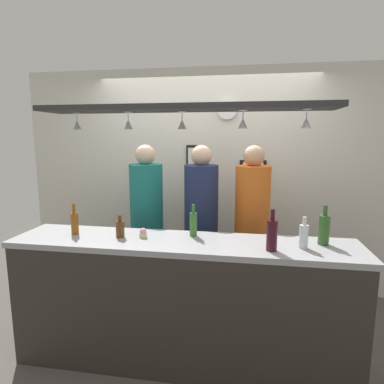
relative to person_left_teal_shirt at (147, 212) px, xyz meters
name	(u,v)px	position (x,y,z in m)	size (l,w,h in m)	color
ground_plane	(190,335)	(0.54, -0.45, -1.05)	(8.00, 8.00, 0.00)	#4C4742
back_wall	(206,181)	(0.54, 0.65, 0.25)	(4.40, 0.06, 2.60)	silver
bar_counter	(179,290)	(0.54, -0.95, -0.36)	(2.70, 0.55, 1.03)	#99999E
overhead_glass_rack	(183,108)	(0.54, -0.75, 0.98)	(2.20, 0.36, 0.04)	black
hanging_wineglass_far_left	(77,124)	(-0.34, -0.70, 0.86)	(0.07, 0.07, 0.13)	silver
hanging_wineglass_left	(128,124)	(0.10, -0.74, 0.86)	(0.07, 0.07, 0.13)	silver
hanging_wineglass_center_left	(182,124)	(0.52, -0.69, 0.86)	(0.07, 0.07, 0.13)	silver
hanging_wineglass_center	(243,123)	(0.98, -0.78, 0.86)	(0.07, 0.07, 0.13)	silver
hanging_wineglass_center_right	(306,122)	(1.41, -0.80, 0.86)	(0.07, 0.07, 0.13)	silver
person_left_teal_shirt	(147,212)	(0.00, 0.00, 0.00)	(0.34, 0.34, 1.74)	#2D334C
person_middle_navy_shirt	(201,214)	(0.57, 0.00, 0.00)	(0.34, 0.34, 1.74)	#2D334C
person_right_orange_shirt	(252,216)	(1.08, 0.00, 0.00)	(0.34, 0.34, 1.74)	#2D334C
bottle_wine_dark_red	(272,234)	(1.20, -0.91, 0.09)	(0.08, 0.08, 0.30)	#380F19
bottle_beer_green_import	(193,223)	(0.60, -0.66, 0.08)	(0.06, 0.06, 0.26)	#336B2D
bottle_soda_clear	(304,236)	(1.43, -0.82, 0.06)	(0.06, 0.06, 0.23)	silver
bottle_champagne_green	(324,229)	(1.59, -0.71, 0.09)	(0.08, 0.08, 0.30)	#2D5623
bottle_beer_amber_tall	(75,222)	(-0.37, -0.78, 0.07)	(0.06, 0.06, 0.26)	brown
bottle_beer_brown_stubby	(120,228)	(0.03, -0.79, 0.04)	(0.07, 0.07, 0.18)	#512D14
cupcake	(143,233)	(0.21, -0.77, 0.01)	(0.06, 0.06, 0.08)	beige
picture_frame_lower_pair	(253,168)	(1.08, 0.61, 0.41)	(0.30, 0.02, 0.18)	black
picture_frame_crest	(194,156)	(0.40, 0.61, 0.54)	(0.18, 0.02, 0.26)	black
wall_clock	(227,110)	(0.78, 0.60, 1.07)	(0.22, 0.22, 0.03)	white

